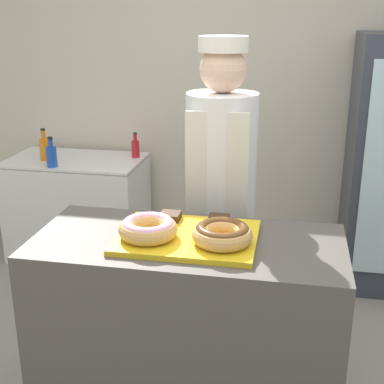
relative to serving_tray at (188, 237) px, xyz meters
name	(u,v)px	position (x,y,z in m)	size (l,w,h in m)	color
wall_back	(242,85)	(0.00, 2.13, 0.36)	(8.00, 0.06, 2.70)	beige
display_counter	(188,339)	(0.00, 0.00, -0.50)	(1.32, 0.61, 0.98)	#4C4742
serving_tray	(188,237)	(0.00, 0.00, 0.00)	(0.58, 0.44, 0.02)	yellow
donut_light_glaze	(148,228)	(-0.15, -0.06, 0.06)	(0.25, 0.25, 0.08)	tan
donut_chocolate_glaze	(222,233)	(0.15, -0.06, 0.06)	(0.25, 0.25, 0.08)	tan
brownie_back_left	(170,216)	(-0.11, 0.15, 0.03)	(0.09, 0.09, 0.03)	#382111
brownie_back_right	(219,220)	(0.11, 0.15, 0.03)	(0.09, 0.09, 0.03)	#382111
baker_person	(220,199)	(0.05, 0.62, -0.04)	(0.37, 0.37, 1.78)	#4C4C51
chest_freezer	(79,207)	(-1.24, 1.74, -0.59)	(1.04, 0.62, 0.80)	white
bottle_blue	(52,155)	(-1.32, 1.50, -0.10)	(0.08, 0.08, 0.22)	#1E4CB2
bottle_red	(136,148)	(-0.79, 1.88, -0.11)	(0.06, 0.06, 0.20)	red
bottle_orange	(44,148)	(-1.45, 1.67, -0.09)	(0.07, 0.07, 0.25)	orange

